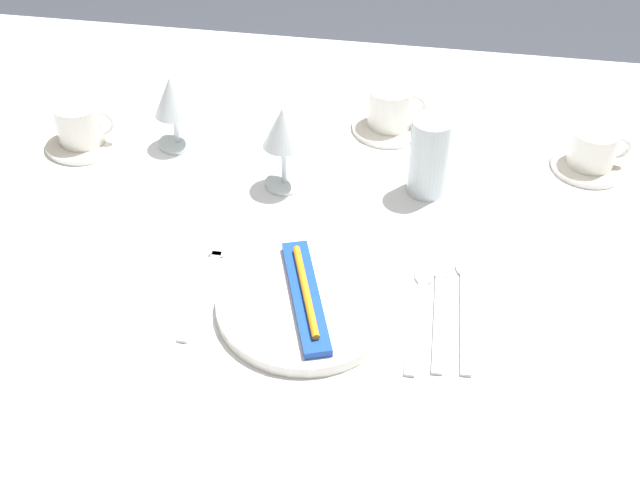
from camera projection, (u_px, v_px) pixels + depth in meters
dining_table at (341, 255)px, 1.34m from camera, size 1.80×1.11×0.74m
dinner_plate at (306, 304)px, 1.13m from camera, size 0.24×0.24×0.02m
toothbrush_package at (306, 295)px, 1.12m from camera, size 0.10×0.21×0.02m
fork_outer at (206, 282)px, 1.17m from camera, size 0.02×0.21×0.00m
spoon_soup at (420, 303)px, 1.14m from camera, size 0.03×0.21×0.01m
spoon_dessert at (440, 299)px, 1.15m from camera, size 0.03×0.21×0.01m
spoon_tea at (465, 298)px, 1.15m from camera, size 0.03×0.22×0.01m
saucer_left at (389, 126)px, 1.46m from camera, size 0.13×0.13×0.01m
coffee_cup_left at (391, 106)px, 1.43m from camera, size 0.10×0.08×0.07m
saucer_right at (84, 142)px, 1.43m from camera, size 0.13×0.13×0.01m
coffee_cup_right at (81, 122)px, 1.40m from camera, size 0.10×0.08×0.07m
saucer_far at (588, 165)px, 1.37m from camera, size 0.12×0.12×0.01m
coffee_cup_far at (594, 147)px, 1.35m from camera, size 0.10×0.08×0.06m
wine_glass_centre at (283, 132)px, 1.28m from camera, size 0.07×0.07×0.14m
wine_glass_left at (172, 100)px, 1.37m from camera, size 0.07×0.07×0.13m
drink_tumbler at (429, 156)px, 1.29m from camera, size 0.06×0.06×0.13m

